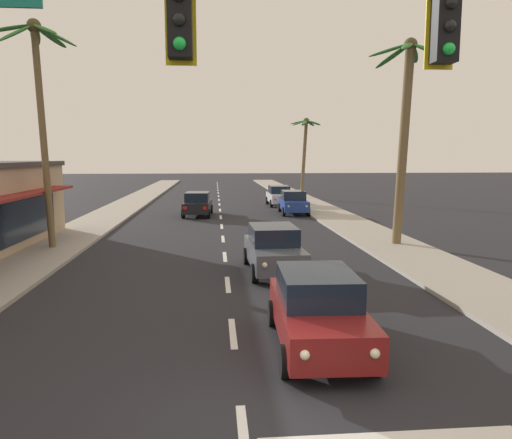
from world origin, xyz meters
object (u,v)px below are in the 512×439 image
sedan_third_in_queue (274,249)px  traffic_signal_mast (458,80)px  sedan_parked_mid_kerb (279,196)px  sedan_parked_nearest_kerb (293,202)px  sedan_lead_at_stop_bar (318,309)px  palm_right_farthest (305,141)px  sedan_oncoming_far (198,204)px  palm_left_second (39,85)px  palm_right_second (406,114)px

sedan_third_in_queue → traffic_signal_mast: bearing=-82.7°
sedan_parked_mid_kerb → sedan_third_in_queue: bearing=-98.1°
sedan_parked_nearest_kerb → sedan_parked_mid_kerb: (-0.25, 5.91, 0.00)m
sedan_lead_at_stop_bar → palm_right_farthest: bearing=79.8°
traffic_signal_mast → palm_right_farthest: palm_right_farthest is taller
traffic_signal_mast → sedan_parked_nearest_kerb: traffic_signal_mast is taller
sedan_oncoming_far → sedan_parked_nearest_kerb: size_ratio=1.01×
sedan_parked_mid_kerb → palm_left_second: size_ratio=0.45×
traffic_signal_mast → sedan_lead_at_stop_bar: 5.68m
traffic_signal_mast → palm_right_second: palm_right_second is taller
palm_left_second → palm_right_second: palm_left_second is taller
sedan_parked_mid_kerb → palm_right_second: (3.20, -18.95, 5.24)m
sedan_oncoming_far → palm_right_second: (9.87, -12.40, 5.24)m
sedan_parked_nearest_kerb → palm_right_second: bearing=-77.3°
sedan_parked_mid_kerb → palm_left_second: bearing=-124.9°
sedan_lead_at_stop_bar → palm_left_second: bearing=129.2°
sedan_parked_nearest_kerb → palm_left_second: palm_left_second is taller
sedan_third_in_queue → sedan_parked_nearest_kerb: same height
palm_right_second → traffic_signal_mast: bearing=-109.4°
sedan_parked_mid_kerb → palm_right_second: size_ratio=0.47×
sedan_lead_at_stop_bar → palm_right_farthest: 37.85m
traffic_signal_mast → palm_left_second: (-10.92, 15.30, 1.96)m
sedan_lead_at_stop_bar → sedan_parked_mid_kerb: bearing=83.9°
sedan_oncoming_far → palm_right_farthest: bearing=52.4°
sedan_lead_at_stop_bar → sedan_oncoming_far: same height
sedan_third_in_queue → sedan_parked_nearest_kerb: size_ratio=1.00×
sedan_third_in_queue → palm_right_second: size_ratio=0.48×
traffic_signal_mast → palm_right_second: 15.79m
sedan_parked_mid_kerb → palm_left_second: palm_left_second is taller
sedan_parked_nearest_kerb → palm_right_farthest: bearing=75.8°
sedan_oncoming_far → sedan_parked_mid_kerb: 9.35m
sedan_lead_at_stop_bar → palm_left_second: 16.64m
traffic_signal_mast → sedan_lead_at_stop_bar: bearing=109.7°
sedan_lead_at_stop_bar → sedan_parked_mid_kerb: same height
sedan_oncoming_far → palm_right_second: bearing=-51.5°
sedan_parked_nearest_kerb → traffic_signal_mast: bearing=-94.7°
sedan_parked_mid_kerb → palm_right_farthest: (3.39, 6.50, 4.80)m
sedan_oncoming_far → palm_left_second: bearing=-117.7°
sedan_parked_nearest_kerb → palm_left_second: (-13.19, -12.62, 6.36)m
palm_right_farthest → palm_left_second: bearing=-123.1°
traffic_signal_mast → palm_right_farthest: (5.42, 40.33, 0.40)m
palm_right_second → sedan_lead_at_stop_bar: bearing=-119.2°
traffic_signal_mast → sedan_lead_at_stop_bar: (-1.21, 3.37, -4.40)m
traffic_signal_mast → sedan_oncoming_far: (-4.64, 27.27, -4.40)m
sedan_third_in_queue → palm_right_second: 9.51m
sedan_oncoming_far → palm_right_second: 16.69m
sedan_parked_nearest_kerb → sedan_parked_mid_kerb: bearing=92.4°
sedan_parked_mid_kerb → palm_right_farthest: size_ratio=0.57×
palm_left_second → sedan_third_in_queue: bearing=-27.1°
traffic_signal_mast → palm_left_second: bearing=125.5°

